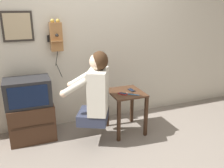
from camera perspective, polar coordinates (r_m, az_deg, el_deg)
The scene contains 11 objects.
ground_plane at distance 2.86m, azimuth 1.21°, elevation -18.61°, with size 14.00×14.00×0.00m, color slate.
wall_back at distance 3.48m, azimuth -6.45°, elevation 10.92°, with size 6.80×0.05×2.55m.
side_table at distance 3.31m, azimuth 3.40°, elevation -4.16°, with size 0.45×0.49×0.59m.
person at distance 2.90m, azimuth -3.91°, elevation -1.60°, with size 0.65×0.58×0.91m.
tv_stand at distance 3.39m, azimuth -18.65°, elevation -8.47°, with size 0.58×0.43×0.49m.
television at distance 3.22m, azimuth -19.59°, elevation -1.84°, with size 0.57×0.37×0.35m.
wall_phone_antique at distance 3.31m, azimuth -13.31°, elevation 11.09°, with size 0.20×0.18×0.80m.
framed_picture at distance 3.31m, azimuth -21.78°, elevation 12.74°, with size 0.38×0.03×0.38m.
cell_phone_held at distance 3.17m, azimuth 2.61°, elevation -2.33°, with size 0.12×0.14×0.01m.
cell_phone_spare at distance 3.31m, azimuth 4.70°, elevation -1.47°, with size 0.07×0.13×0.01m.
toothbrush at distance 3.16m, azimuth 4.78°, elevation -2.47°, with size 0.15×0.12×0.02m.
Camera 1 is at (-0.87, -2.11, 1.72)m, focal length 38.00 mm.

